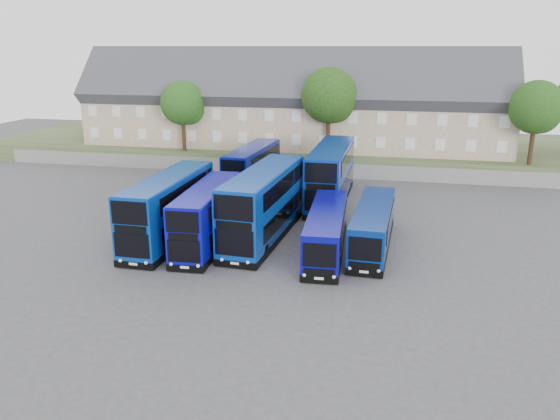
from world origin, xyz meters
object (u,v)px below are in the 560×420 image
Objects in this scene: dd_front_mid at (207,217)px; tree_west at (184,105)px; coach_east_a at (326,232)px; tree_mid at (331,98)px; tree_east at (538,109)px; dd_front_left at (169,209)px.

dd_front_mid is 1.35× the size of tree_west.
coach_east_a is 24.38m from tree_mid.
tree_mid is 20.02m from tree_east.
tree_west is 0.83× the size of tree_mid.
tree_west is at bearing -178.21° from tree_mid.
dd_front_left is 1.50× the size of tree_west.
tree_west is at bearing -180.00° from tree_east.
tree_west is (-18.82, 22.79, 5.62)m from coach_east_a.
tree_mid reaches higher than dd_front_left.
coach_east_a is 1.17× the size of tree_mid.
tree_mid is 1.12× the size of tree_east.
coach_east_a is 1.41× the size of tree_west.
tree_east is at bearing 0.00° from tree_west.
dd_front_mid is 24.96m from tree_mid.
dd_front_left is 24.43m from tree_west.
tree_mid is at bearing 93.71° from coach_east_a.
tree_west reaches higher than dd_front_mid.
dd_front_left is 3.02m from dd_front_mid.
dd_front_left is 11.14m from coach_east_a.
tree_mid is (16.00, 0.50, 1.02)m from tree_west.
dd_front_left is 1.11× the size of dd_front_mid.
tree_east is (36.00, 0.00, 0.34)m from tree_west.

